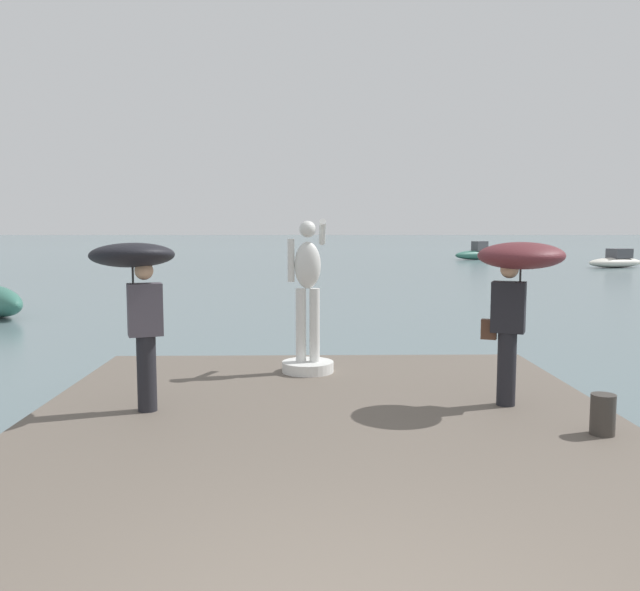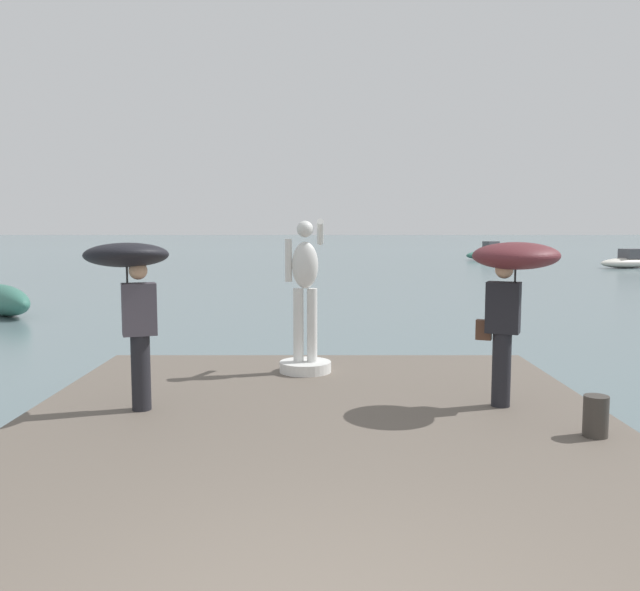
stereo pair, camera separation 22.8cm
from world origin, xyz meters
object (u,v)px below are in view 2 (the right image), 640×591
object	(u,v)px
statue_white_figure	(308,314)
onlooker_right	(515,276)
boat_far	(491,254)
mooring_bollard	(599,416)
boat_near	(5,299)
onlooker_left	(134,278)
boat_mid	(632,261)

from	to	relation	value
statue_white_figure	onlooker_right	xyz separation A→B (m)	(2.45, -1.88, 0.70)
onlooker_right	boat_far	bearing A→B (deg)	75.96
mooring_bollard	boat_near	xyz separation A→B (m)	(-12.03, 12.43, -0.17)
statue_white_figure	mooring_bollard	distance (m)	4.31
onlooker_left	boat_near	xyz separation A→B (m)	(-7.07, 11.45, -1.50)
onlooker_right	boat_far	world-z (taller)	onlooker_right
mooring_bollard	boat_far	world-z (taller)	boat_far
onlooker_right	boat_near	xyz separation A→B (m)	(-11.47, 11.29, -1.52)
onlooker_right	mooring_bollard	xyz separation A→B (m)	(0.56, -1.13, -1.35)
mooring_bollard	boat_near	bearing A→B (deg)	134.07
onlooker_left	mooring_bollard	distance (m)	5.23
statue_white_figure	boat_mid	xyz separation A→B (m)	(19.64, 31.78, -0.83)
boat_far	boat_near	bearing A→B (deg)	-124.19
statue_white_figure	boat_far	bearing A→B (deg)	72.33
boat_near	boat_mid	xyz separation A→B (m)	(28.66, 22.37, -0.01)
boat_far	mooring_bollard	bearing A→B (deg)	-103.04
boat_mid	boat_far	distance (m)	12.50
mooring_bollard	boat_mid	world-z (taller)	boat_mid
onlooker_left	onlooker_right	xyz separation A→B (m)	(4.40, 0.15, 0.02)
boat_near	boat_mid	bearing A→B (deg)	37.96
statue_white_figure	boat_mid	bearing A→B (deg)	58.28
statue_white_figure	boat_near	xyz separation A→B (m)	(-9.02, 9.41, -0.82)
boat_mid	statue_white_figure	bearing A→B (deg)	-121.72
onlooker_right	boat_near	size ratio (longest dim) A/B	0.55
boat_mid	boat_far	world-z (taller)	boat_far
onlooker_right	boat_mid	bearing A→B (deg)	62.94
onlooker_right	boat_mid	world-z (taller)	onlooker_right
statue_white_figure	onlooker_left	world-z (taller)	statue_white_figure
boat_near	boat_mid	distance (m)	36.36
onlooker_left	boat_far	xyz separation A→B (m)	(15.55, 44.75, -1.45)
mooring_bollard	boat_far	xyz separation A→B (m)	(10.59, 45.73, -0.13)
statue_white_figure	boat_near	bearing A→B (deg)	133.78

